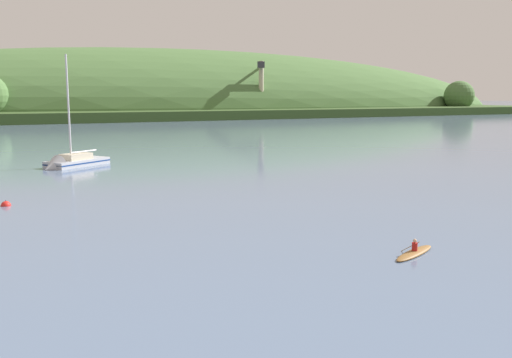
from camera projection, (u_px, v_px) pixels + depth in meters
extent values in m
cube|color=#314A21|center=(41.00, 115.00, 202.43)|extent=(474.43, 81.46, 3.41)
ellipsoid|color=#476B38|center=(185.00, 114.00, 255.45)|extent=(379.97, 102.07, 59.77)
sphere|color=#476B38|center=(459.00, 96.00, 276.50)|extent=(15.06, 15.06, 15.06)
cube|color=#4C4C51|center=(261.00, 115.00, 223.57)|extent=(6.19, 6.19, 2.00)
cylinder|color=#BCB293|center=(261.00, 87.00, 221.83)|extent=(2.07, 2.07, 20.73)
cylinder|color=#BCB293|center=(261.00, 66.00, 226.01)|extent=(7.68, 12.81, 1.14)
cube|color=#333338|center=(261.00, 65.00, 218.01)|extent=(3.62, 3.35, 2.49)
cube|color=#ADB2BC|center=(78.00, 165.00, 69.95)|extent=(8.67, 7.40, 1.54)
cone|color=#ADB2BC|center=(52.00, 169.00, 66.41)|extent=(3.52, 3.84, 3.25)
cube|color=navy|center=(78.00, 162.00, 69.89)|extent=(8.69, 7.43, 0.17)
cube|color=#BCB299|center=(76.00, 156.00, 69.59)|extent=(4.34, 3.97, 0.77)
cylinder|color=silver|center=(68.00, 108.00, 67.94)|extent=(0.24, 0.24, 13.18)
cylinder|color=silver|center=(84.00, 151.00, 70.66)|extent=(3.66, 2.57, 0.19)
ellipsoid|color=brown|center=(414.00, 253.00, 31.06)|extent=(4.18, 2.34, 0.30)
cylinder|color=#B21E19|center=(415.00, 247.00, 31.00)|extent=(0.42, 0.42, 0.55)
sphere|color=tan|center=(415.00, 241.00, 30.94)|extent=(0.22, 0.22, 0.22)
cylinder|color=olive|center=(409.00, 247.00, 31.33)|extent=(0.50, 1.17, 0.89)
sphere|color=red|center=(6.00, 206.00, 44.66)|extent=(0.80, 0.80, 0.80)
cylinder|color=black|center=(6.00, 201.00, 44.60)|extent=(0.04, 0.04, 0.08)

